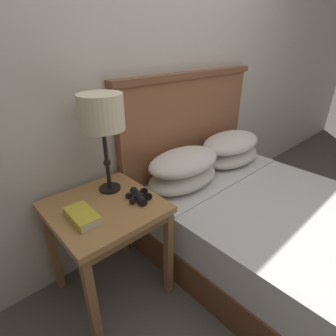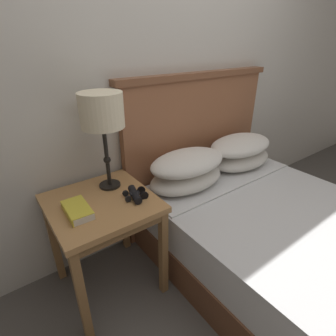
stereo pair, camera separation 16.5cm
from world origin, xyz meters
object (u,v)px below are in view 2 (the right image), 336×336
(table_lamp, at_px, (102,113))
(book_on_nightstand, at_px, (77,210))
(binoculars_pair, at_px, (135,194))
(bed, at_px, (283,238))
(nightstand, at_px, (103,213))

(table_lamp, bearing_deg, book_on_nightstand, -147.58)
(book_on_nightstand, xyz_separation_m, binoculars_pair, (0.32, -0.05, 0.00))
(bed, distance_m, table_lamp, 1.39)
(table_lamp, bearing_deg, binoculars_pair, -74.38)
(book_on_nightstand, bearing_deg, bed, -26.50)
(bed, xyz_separation_m, book_on_nightstand, (-1.13, 0.56, 0.37))
(bed, height_order, table_lamp, bed)
(table_lamp, xyz_separation_m, binoculars_pair, (0.06, -0.21, -0.44))
(nightstand, relative_size, table_lamp, 1.15)
(table_lamp, height_order, book_on_nightstand, table_lamp)
(bed, relative_size, binoculars_pair, 12.58)
(nightstand, xyz_separation_m, bed, (0.98, -0.60, -0.26))
(bed, height_order, binoculars_pair, bed)
(nightstand, xyz_separation_m, book_on_nightstand, (-0.15, -0.04, 0.11))
(nightstand, relative_size, binoculars_pair, 4.03)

